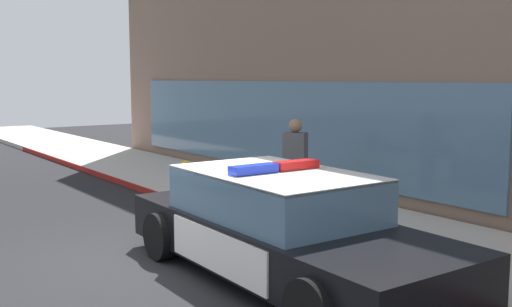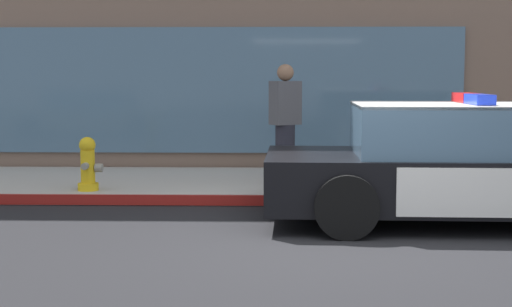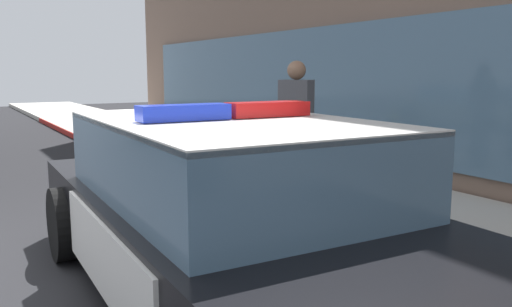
{
  "view_description": "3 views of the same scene",
  "coord_description": "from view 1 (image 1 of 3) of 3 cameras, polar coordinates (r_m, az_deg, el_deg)",
  "views": [
    {
      "loc": [
        7.51,
        -3.37,
        2.58
      ],
      "look_at": [
        -0.64,
        2.59,
        1.3
      ],
      "focal_mm": 41.73,
      "sensor_mm": 36.0,
      "label": 1
    },
    {
      "loc": [
        -0.69,
        -7.37,
        1.7
      ],
      "look_at": [
        -0.93,
        1.4,
        0.79
      ],
      "focal_mm": 53.02,
      "sensor_mm": 36.0,
      "label": 2
    },
    {
      "loc": [
        4.92,
        -0.48,
        1.72
      ],
      "look_at": [
        -0.48,
        2.76,
        0.74
      ],
      "focal_mm": 36.71,
      "sensor_mm": 36.0,
      "label": 3
    }
  ],
  "objects": [
    {
      "name": "sidewalk",
      "position": [
        10.7,
        7.46,
        -6.34
      ],
      "size": [
        48.0,
        2.93,
        0.15
      ],
      "primitive_type": "cube",
      "color": "#B2ADA3",
      "rests_on": "ground"
    },
    {
      "name": "ground",
      "position": [
        8.62,
        -11.66,
        -10.31
      ],
      "size": [
        48.0,
        48.0,
        0.0
      ],
      "primitive_type": "plane",
      "color": "black"
    },
    {
      "name": "pedestrian_on_sidewalk",
      "position": [
        10.66,
        3.77,
        -1.21
      ],
      "size": [
        0.48,
        0.43,
        1.71
      ],
      "rotation": [
        0.0,
        0.0,
        2.13
      ],
      "color": "#23232D",
      "rests_on": "sidewalk"
    },
    {
      "name": "police_cruiser",
      "position": [
        7.71,
        2.48,
        -7.01
      ],
      "size": [
        5.13,
        2.22,
        1.49
      ],
      "rotation": [
        0.0,
        0.0,
        -0.03
      ],
      "color": "black",
      "rests_on": "ground"
    },
    {
      "name": "fire_hydrant",
      "position": [
        12.5,
        -6.74,
        -2.37
      ],
      "size": [
        0.34,
        0.39,
        0.73
      ],
      "color": "gold",
      "rests_on": "sidewalk"
    },
    {
      "name": "curb_red_paint",
      "position": [
        9.77,
        1.12,
        -7.6
      ],
      "size": [
        28.8,
        0.04,
        0.14
      ],
      "primitive_type": "cube",
      "color": "maroon",
      "rests_on": "ground"
    }
  ]
}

